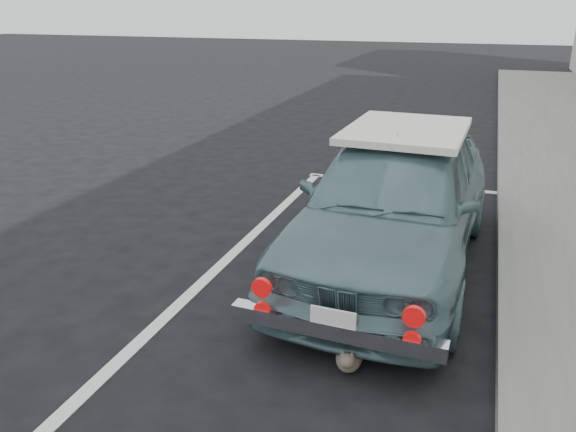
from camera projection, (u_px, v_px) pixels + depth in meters
name	position (u px, v px, depth m)	size (l,w,h in m)	color
pline_front	(406.00, 184.00, 8.43)	(3.00, 0.12, 0.01)	silver
pline_side	(219.00, 267.00, 5.78)	(0.12, 7.00, 0.01)	silver
retro_coupe	(394.00, 199.00, 5.61)	(1.81, 4.19, 1.40)	slate
cat	(349.00, 356.00, 4.13)	(0.23, 0.45, 0.24)	#685E4F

